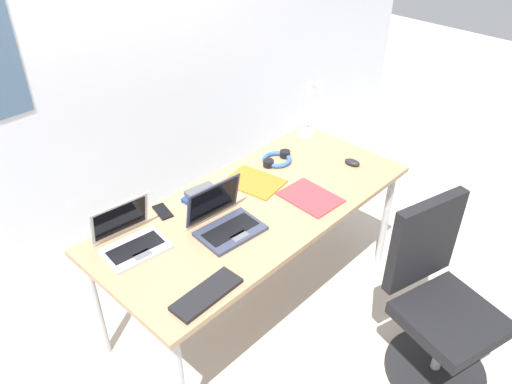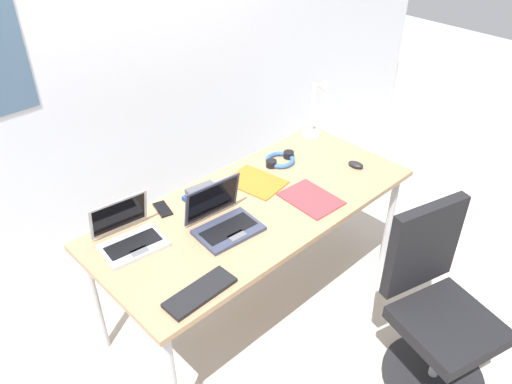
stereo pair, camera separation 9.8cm
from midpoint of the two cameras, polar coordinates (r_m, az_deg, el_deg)
The scene contains 14 objects.
ground_plane at distance 3.23m, azimuth 0.89°, elevation -12.03°, with size 12.00×12.00×0.00m, color #B7AD9E.
wall_back at distance 3.26m, azimuth -13.07°, elevation 15.04°, with size 6.00×0.13×2.60m.
desk at distance 2.77m, azimuth 1.01°, elevation -2.33°, with size 1.80×0.80×0.74m.
desk_lamp at distance 3.31m, azimuth 7.66°, elevation 9.12°, with size 0.12×0.18×0.40m.
laptop_front_right at distance 2.52m, azimuth -12.86°, elevation -4.79°, with size 0.32×0.29×0.22m.
laptop_far_corner at distance 2.55m, azimuth -2.54°, elevation -3.20°, with size 0.34×0.29×0.23m.
external_keyboard at distance 2.25m, azimuth -4.97°, elevation -11.08°, with size 0.33×0.12×0.02m, color black.
computer_mouse at distance 3.11m, azimuth 11.93°, elevation 2.99°, with size 0.06×0.10×0.03m, color black.
cell_phone at distance 2.73m, azimuth -9.31°, elevation -1.89°, with size 0.06×0.14×0.01m, color black.
headphones at distance 3.10m, azimuth 3.61°, elevation 3.59°, with size 0.21×0.18×0.04m.
book_stack at distance 2.79m, azimuth -4.92°, elevation -0.21°, with size 0.20×0.15×0.05m.
paper_folder_front_right at distance 2.79m, azimuth 7.13°, elevation -0.76°, with size 0.23×0.31×0.01m, color red.
paper_folder_far_corner at distance 2.91m, azimuth 0.94°, elevation 1.11°, with size 0.23×0.31×0.01m, color orange.
office_chair at distance 2.78m, azimuth 20.29°, elevation -12.87°, with size 0.55×0.60×0.97m.
Camera 2 is at (-1.53, -1.60, 2.36)m, focal length 35.99 mm.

